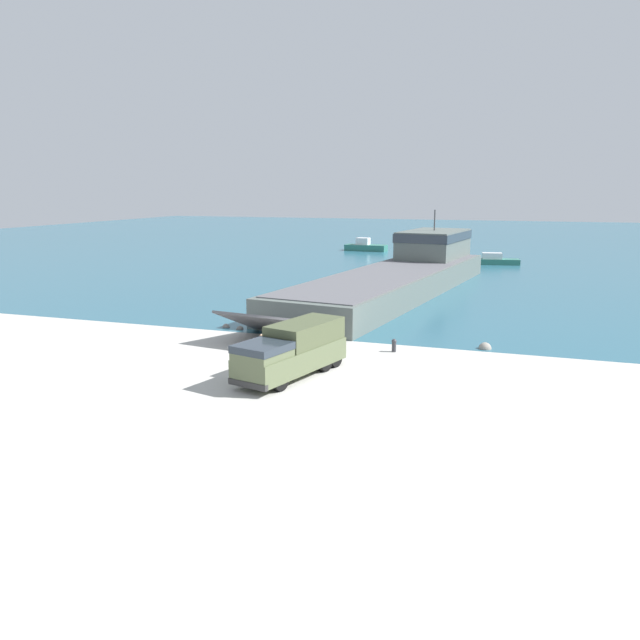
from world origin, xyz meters
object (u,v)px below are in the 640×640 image
(landing_craft, at_px, (405,271))
(moored_boat_b, at_px, (365,247))
(military_truck, at_px, (292,350))
(mooring_bollard, at_px, (394,345))
(soldier_on_ramp, at_px, (262,346))
(moored_boat_a, at_px, (414,252))
(moored_boat_c, at_px, (488,260))
(cargo_crate, at_px, (265,370))

(landing_craft, bearing_deg, moored_boat_b, 118.02)
(military_truck, height_order, mooring_bollard, military_truck)
(soldier_on_ramp, relative_size, moored_boat_a, 0.26)
(landing_craft, distance_m, soldier_on_ramp, 30.86)
(soldier_on_ramp, distance_m, moored_boat_a, 66.64)
(moored_boat_a, xyz_separation_m, moored_boat_c, (12.10, -9.89, 0.11))
(mooring_bollard, bearing_deg, landing_craft, 99.69)
(military_truck, relative_size, moored_boat_b, 1.15)
(moored_boat_a, relative_size, moored_boat_b, 0.98)
(moored_boat_a, xyz_separation_m, mooring_bollard, (9.74, -61.40, 0.04))
(military_truck, distance_m, cargo_crate, 1.88)
(soldier_on_ramp, distance_m, cargo_crate, 2.97)
(cargo_crate, bearing_deg, moored_boat_c, 82.32)
(landing_craft, xyz_separation_m, soldier_on_ramp, (-2.58, -30.73, -0.90))
(moored_boat_c, bearing_deg, mooring_bollard, 167.57)
(military_truck, xyz_separation_m, moored_boat_b, (-14.53, 72.10, -0.78))
(military_truck, height_order, cargo_crate, military_truck)
(cargo_crate, bearing_deg, moored_boat_a, 93.40)
(moored_boat_b, relative_size, mooring_bollard, 8.31)
(landing_craft, height_order, moored_boat_a, landing_craft)
(landing_craft, height_order, moored_boat_c, landing_craft)
(landing_craft, xyz_separation_m, moored_boat_a, (-5.37, 35.85, -1.53))
(military_truck, distance_m, moored_boat_b, 73.56)
(landing_craft, height_order, cargo_crate, landing_craft)
(soldier_on_ramp, distance_m, mooring_bollard, 8.69)
(landing_craft, bearing_deg, soldier_on_ramp, -86.86)
(moored_boat_c, bearing_deg, military_truck, 163.72)
(moored_boat_b, bearing_deg, mooring_bollard, 18.38)
(moored_boat_a, relative_size, cargo_crate, 7.00)
(landing_craft, relative_size, moored_boat_a, 6.53)
(mooring_bollard, bearing_deg, moored_boat_a, 99.01)
(soldier_on_ramp, relative_size, moored_boat_c, 0.20)
(landing_craft, xyz_separation_m, military_truck, (0.09, -32.60, -0.44))
(moored_boat_b, height_order, moored_boat_c, moored_boat_b)
(moored_boat_b, height_order, mooring_bollard, moored_boat_b)
(moored_boat_b, xyz_separation_m, mooring_bollard, (18.80, -65.06, -0.26))
(military_truck, distance_m, mooring_bollard, 8.31)
(mooring_bollard, height_order, cargo_crate, mooring_bollard)
(military_truck, bearing_deg, moored_boat_c, -171.63)
(moored_boat_c, bearing_deg, moored_boat_b, 47.58)
(moored_boat_c, height_order, mooring_bollard, moored_boat_c)
(moored_boat_a, relative_size, mooring_bollard, 8.14)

